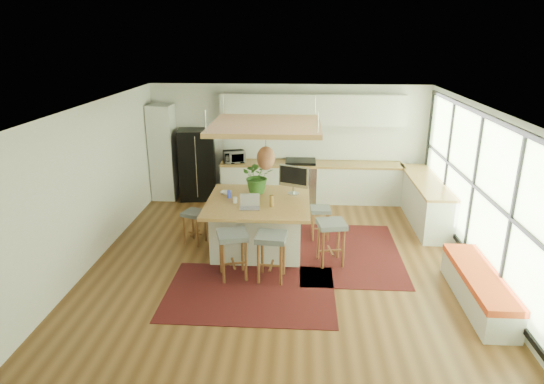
# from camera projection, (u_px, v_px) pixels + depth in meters

# --- Properties ---
(floor) EXTENTS (7.00, 7.00, 0.00)m
(floor) POSITION_uv_depth(u_px,v_px,m) (281.00, 260.00, 8.27)
(floor) COLOR #553318
(floor) RESTS_ON ground
(ceiling) EXTENTS (7.00, 7.00, 0.00)m
(ceiling) POSITION_uv_depth(u_px,v_px,m) (283.00, 107.00, 7.40)
(ceiling) COLOR white
(ceiling) RESTS_ON ground
(wall_back) EXTENTS (6.50, 0.00, 6.50)m
(wall_back) POSITION_uv_depth(u_px,v_px,m) (288.00, 142.00, 11.15)
(wall_back) COLOR silver
(wall_back) RESTS_ON ground
(wall_front) EXTENTS (6.50, 0.00, 6.50)m
(wall_front) POSITION_uv_depth(u_px,v_px,m) (266.00, 300.00, 4.53)
(wall_front) COLOR silver
(wall_front) RESTS_ON ground
(wall_left) EXTENTS (0.00, 7.00, 7.00)m
(wall_left) POSITION_uv_depth(u_px,v_px,m) (93.00, 184.00, 8.03)
(wall_left) COLOR silver
(wall_left) RESTS_ON ground
(wall_right) EXTENTS (0.00, 7.00, 7.00)m
(wall_right) POSITION_uv_depth(u_px,v_px,m) (481.00, 192.00, 7.64)
(wall_right) COLOR silver
(wall_right) RESTS_ON ground
(window_wall) EXTENTS (0.10, 6.20, 2.60)m
(window_wall) POSITION_uv_depth(u_px,v_px,m) (479.00, 189.00, 7.63)
(window_wall) COLOR black
(window_wall) RESTS_ON wall_right
(pantry) EXTENTS (0.55, 0.60, 2.25)m
(pantry) POSITION_uv_depth(u_px,v_px,m) (163.00, 152.00, 11.09)
(pantry) COLOR silver
(pantry) RESTS_ON floor
(back_counter_base) EXTENTS (4.20, 0.60, 0.88)m
(back_counter_base) POSITION_uv_depth(u_px,v_px,m) (311.00, 183.00, 11.10)
(back_counter_base) COLOR silver
(back_counter_base) RESTS_ON floor
(back_counter_top) EXTENTS (4.24, 0.64, 0.05)m
(back_counter_top) POSITION_uv_depth(u_px,v_px,m) (311.00, 164.00, 10.95)
(back_counter_top) COLOR olive
(back_counter_top) RESTS_ON back_counter_base
(backsplash) EXTENTS (4.20, 0.02, 0.80)m
(backsplash) POSITION_uv_depth(u_px,v_px,m) (312.00, 142.00, 11.09)
(backsplash) COLOR white
(backsplash) RESTS_ON wall_back
(upper_cabinets) EXTENTS (4.20, 0.34, 0.70)m
(upper_cabinets) POSITION_uv_depth(u_px,v_px,m) (313.00, 110.00, 10.69)
(upper_cabinets) COLOR silver
(upper_cabinets) RESTS_ON wall_back
(range) EXTENTS (0.76, 0.62, 1.00)m
(range) POSITION_uv_depth(u_px,v_px,m) (300.00, 180.00, 11.10)
(range) COLOR #A5A5AA
(range) RESTS_ON floor
(right_counter_base) EXTENTS (0.60, 2.50, 0.88)m
(right_counter_base) POSITION_uv_depth(u_px,v_px,m) (425.00, 202.00, 9.84)
(right_counter_base) COLOR silver
(right_counter_base) RESTS_ON floor
(right_counter_top) EXTENTS (0.64, 2.54, 0.05)m
(right_counter_top) POSITION_uv_depth(u_px,v_px,m) (427.00, 181.00, 9.70)
(right_counter_top) COLOR olive
(right_counter_top) RESTS_ON right_counter_base
(window_bench) EXTENTS (0.52, 2.00, 0.50)m
(window_bench) POSITION_uv_depth(u_px,v_px,m) (478.00, 288.00, 6.88)
(window_bench) COLOR silver
(window_bench) RESTS_ON floor
(ceiling_panel) EXTENTS (1.86, 1.86, 0.80)m
(ceiling_panel) POSITION_uv_depth(u_px,v_px,m) (266.00, 141.00, 8.01)
(ceiling_panel) COLOR olive
(ceiling_panel) RESTS_ON ceiling
(rug_near) EXTENTS (2.60, 1.80, 0.01)m
(rug_near) POSITION_uv_depth(u_px,v_px,m) (250.00, 293.00, 7.23)
(rug_near) COLOR black
(rug_near) RESTS_ON floor
(rug_right) EXTENTS (1.80, 2.60, 0.01)m
(rug_right) POSITION_uv_depth(u_px,v_px,m) (350.00, 253.00, 8.55)
(rug_right) COLOR black
(rug_right) RESTS_ON floor
(fridge) EXTENTS (0.92, 0.77, 1.68)m
(fridge) POSITION_uv_depth(u_px,v_px,m) (197.00, 161.00, 11.12)
(fridge) COLOR black
(fridge) RESTS_ON floor
(island) EXTENTS (1.85, 1.85, 0.93)m
(island) POSITION_uv_depth(u_px,v_px,m) (259.00, 224.00, 8.63)
(island) COLOR olive
(island) RESTS_ON floor
(stool_near_left) EXTENTS (0.58, 0.58, 0.79)m
(stool_near_left) POSITION_uv_depth(u_px,v_px,m) (233.00, 257.00, 7.59)
(stool_near_left) COLOR #505559
(stool_near_left) RESTS_ON floor
(stool_near_right) EXTENTS (0.51, 0.51, 0.79)m
(stool_near_right) POSITION_uv_depth(u_px,v_px,m) (271.00, 259.00, 7.52)
(stool_near_right) COLOR #505559
(stool_near_right) RESTS_ON floor
(stool_right_front) EXTENTS (0.54, 0.54, 0.78)m
(stool_right_front) POSITION_uv_depth(u_px,v_px,m) (331.00, 245.00, 8.05)
(stool_right_front) COLOR #505559
(stool_right_front) RESTS_ON floor
(stool_right_back) EXTENTS (0.39, 0.39, 0.64)m
(stool_right_back) POSITION_uv_depth(u_px,v_px,m) (320.00, 221.00, 9.05)
(stool_right_back) COLOR #505559
(stool_right_back) RESTS_ON floor
(stool_left_side) EXTENTS (0.49, 0.49, 0.64)m
(stool_left_side) POSITION_uv_depth(u_px,v_px,m) (195.00, 225.00, 8.86)
(stool_left_side) COLOR #505559
(stool_left_side) RESTS_ON floor
(laptop) EXTENTS (0.36, 0.38, 0.25)m
(laptop) POSITION_uv_depth(u_px,v_px,m) (250.00, 202.00, 8.04)
(laptop) COLOR #A5A5AA
(laptop) RESTS_ON island
(monitor) EXTENTS (0.64, 0.43, 0.56)m
(monitor) POSITION_uv_depth(u_px,v_px,m) (293.00, 181.00, 8.75)
(monitor) COLOR #A5A5AA
(monitor) RESTS_ON island
(microwave) EXTENTS (0.55, 0.40, 0.33)m
(microwave) POSITION_uv_depth(u_px,v_px,m) (234.00, 156.00, 10.95)
(microwave) COLOR #A5A5AA
(microwave) RESTS_ON back_counter_top
(island_plant) EXTENTS (0.77, 0.82, 0.52)m
(island_plant) POSITION_uv_depth(u_px,v_px,m) (258.00, 179.00, 8.82)
(island_plant) COLOR #1E4C19
(island_plant) RESTS_ON island
(island_bowl) EXTENTS (0.24, 0.24, 0.05)m
(island_bowl) POSITION_uv_depth(u_px,v_px,m) (226.00, 193.00, 8.81)
(island_bowl) COLOR white
(island_bowl) RESTS_ON island
(island_bottle_0) EXTENTS (0.07, 0.07, 0.19)m
(island_bottle_0) POSITION_uv_depth(u_px,v_px,m) (229.00, 193.00, 8.58)
(island_bottle_0) COLOR #3A46E8
(island_bottle_0) RESTS_ON island
(island_bottle_1) EXTENTS (0.07, 0.07, 0.19)m
(island_bottle_1) POSITION_uv_depth(u_px,v_px,m) (235.00, 198.00, 8.33)
(island_bottle_1) COLOR white
(island_bottle_1) RESTS_ON island
(island_bottle_2) EXTENTS (0.07, 0.07, 0.19)m
(island_bottle_2) POSITION_uv_depth(u_px,v_px,m) (271.00, 201.00, 8.15)
(island_bottle_2) COLOR olive
(island_bottle_2) RESTS_ON island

